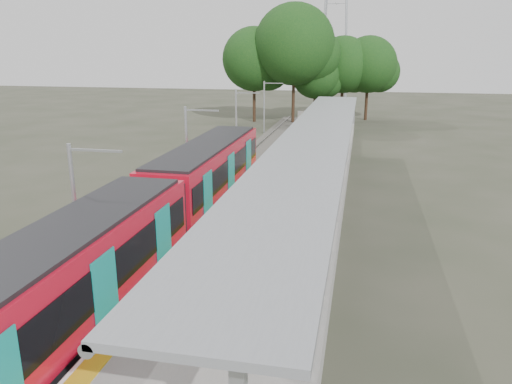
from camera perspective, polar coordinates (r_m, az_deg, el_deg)
trackbed at (r=30.78m, az=-3.94°, el=0.05°), size 3.00×70.00×0.24m
platform at (r=29.80m, az=4.40°, el=0.26°), size 6.00×50.00×1.00m
tactile_strip at (r=30.09m, az=-0.40°, el=1.47°), size 0.60×50.00×0.02m
end_fence at (r=53.98m, az=7.98°, el=8.45°), size 6.00×0.10×1.20m
train at (r=21.34m, az=-11.18°, el=-2.08°), size 2.74×27.60×3.62m
canopy at (r=25.11m, az=7.07°, el=5.88°), size 3.27×38.00×3.66m
tree_cluster at (r=61.08m, az=5.97°, el=15.11°), size 20.54×13.44×13.69m
catenary_masts at (r=29.71m, az=-7.77°, el=4.90°), size 2.08×48.16×5.40m
bench_near at (r=15.81m, az=2.54°, el=-10.36°), size 1.02×1.59×1.05m
bench_mid at (r=22.76m, az=6.51°, el=-2.00°), size 0.49×1.59×1.09m
bench_far at (r=35.57m, az=9.00°, el=4.44°), size 1.03×1.59×1.05m
info_pillar_near at (r=18.63m, az=4.57°, el=-5.69°), size 0.36×0.36×1.61m
info_pillar_far at (r=30.47m, az=7.10°, el=3.14°), size 0.44×0.44×1.94m
litter_bin at (r=19.25m, az=5.09°, el=-5.73°), size 0.59×0.59×0.92m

